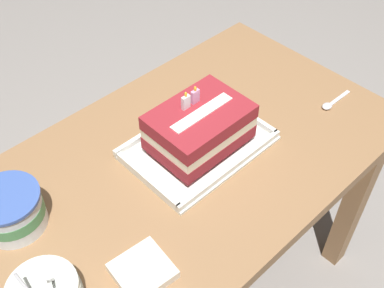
% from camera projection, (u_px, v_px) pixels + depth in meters
% --- Properties ---
extents(dining_table, '(1.11, 0.65, 0.71)m').
position_uv_depth(dining_table, '(186.00, 186.00, 1.25)').
color(dining_table, olive).
rests_on(dining_table, ground_plane).
extents(foil_tray, '(0.35, 0.24, 0.02)m').
position_uv_depth(foil_tray, '(198.00, 146.00, 1.19)').
color(foil_tray, silver).
rests_on(foil_tray, dining_table).
extents(birthday_cake, '(0.23, 0.17, 0.15)m').
position_uv_depth(birthday_cake, '(198.00, 126.00, 1.14)').
color(birthday_cake, maroon).
rests_on(birthday_cake, foil_tray).
extents(ice_cream_tub, '(0.14, 0.14, 0.09)m').
position_uv_depth(ice_cream_tub, '(11.00, 210.00, 1.00)').
color(ice_cream_tub, white).
rests_on(ice_cream_tub, dining_table).
extents(serving_spoon_near_tray, '(0.12, 0.03, 0.01)m').
position_uv_depth(serving_spoon_near_tray, '(330.00, 104.00, 1.30)').
color(serving_spoon_near_tray, silver).
rests_on(serving_spoon_near_tray, dining_table).
extents(napkin_pile, '(0.12, 0.12, 0.02)m').
position_uv_depth(napkin_pile, '(143.00, 271.00, 0.94)').
color(napkin_pile, silver).
rests_on(napkin_pile, dining_table).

